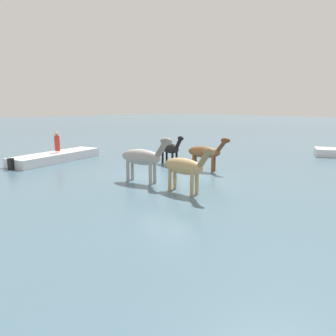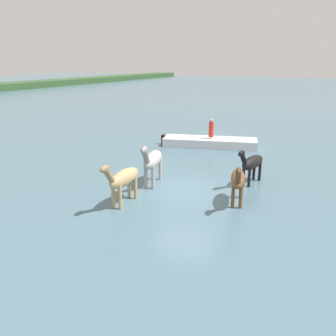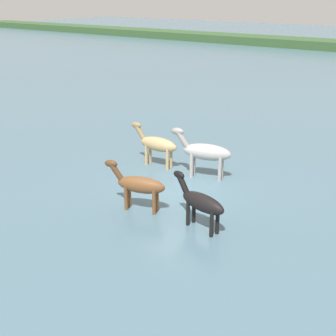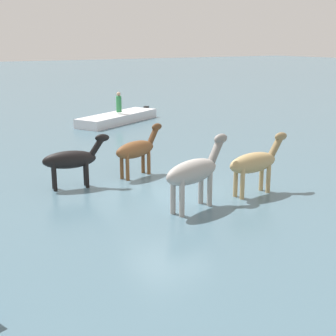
{
  "view_description": "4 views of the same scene",
  "coord_description": "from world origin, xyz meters",
  "views": [
    {
      "loc": [
        -10.42,
        9.92,
        3.34
      ],
      "look_at": [
        -0.7,
        0.85,
        0.66
      ],
      "focal_mm": 32.48,
      "sensor_mm": 36.0,
      "label": 1
    },
    {
      "loc": [
        -12.67,
        -6.16,
        5.45
      ],
      "look_at": [
        0.26,
        0.98,
        0.83
      ],
      "focal_mm": 37.44,
      "sensor_mm": 36.0,
      "label": 2
    },
    {
      "loc": [
        9.26,
        -13.28,
        7.37
      ],
      "look_at": [
        -0.44,
        -0.23,
        0.9
      ],
      "focal_mm": 47.06,
      "sensor_mm": 36.0,
      "label": 3
    },
    {
      "loc": [
        7.75,
        12.8,
        4.83
      ],
      "look_at": [
        -0.08,
        -0.05,
        0.83
      ],
      "focal_mm": 51.84,
      "sensor_mm": 36.0,
      "label": 4
    }
  ],
  "objects": [
    {
      "name": "boat_motor_center",
      "position": [
        8.12,
        2.22,
        0.19
      ],
      "size": [
        3.46,
        6.21,
        0.78
      ],
      "rotation": [
        0.0,
        0.0,
        5.03
      ],
      "color": "silver",
      "rests_on": "ground_plane"
    },
    {
      "name": "horse_dark_mare",
      "position": [
        0.08,
        1.67,
        1.14
      ],
      "size": [
        2.67,
        1.15,
        2.07
      ],
      "rotation": [
        0.0,
        0.0,
        3.41
      ],
      "color": "#9E9993",
      "rests_on": "ground_plane"
    },
    {
      "name": "horse_gray_outer",
      "position": [
        -2.37,
        1.51,
        1.05
      ],
      "size": [
        2.45,
        0.69,
        1.9
      ],
      "rotation": [
        0.0,
        0.0,
        3.21
      ],
      "color": "tan",
      "rests_on": "ground_plane"
    },
    {
      "name": "person_spotter_bow",
      "position": [
        8.09,
        2.12,
        1.18
      ],
      "size": [
        0.32,
        0.32,
        1.19
      ],
      "color": "red",
      "rests_on": "boat_motor_center"
    },
    {
      "name": "horse_lead",
      "position": [
        2.36,
        -2.17,
        0.97
      ],
      "size": [
        2.29,
        0.83,
        1.77
      ],
      "rotation": [
        0.0,
        0.0,
        2.96
      ],
      "color": "black",
      "rests_on": "ground_plane"
    },
    {
      "name": "ground_plane",
      "position": [
        0.0,
        0.0,
        0.0
      ],
      "size": [
        202.35,
        202.35,
        0.0
      ],
      "primitive_type": "plane",
      "color": "#476675"
    },
    {
      "name": "horse_chestnut_trailing",
      "position": [
        -0.17,
        -2.35,
        0.99
      ],
      "size": [
        2.32,
        1.05,
        1.81
      ],
      "rotation": [
        0.0,
        0.0,
        3.45
      ],
      "color": "brown",
      "rests_on": "ground_plane"
    }
  ]
}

